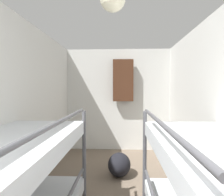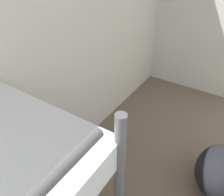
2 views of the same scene
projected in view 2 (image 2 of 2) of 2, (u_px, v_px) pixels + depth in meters
name	position (u px, v px, depth m)	size (l,w,h in m)	color
duffel_bag	(220.00, 171.00, 1.64)	(0.36, 0.46, 0.36)	black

